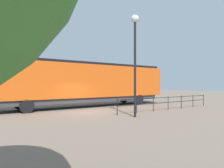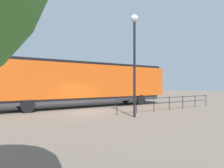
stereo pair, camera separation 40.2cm
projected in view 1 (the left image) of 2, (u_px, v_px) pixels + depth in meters
The scene contains 4 objects.
ground_plane at pixel (85, 112), 16.26m from camera, with size 120.00×120.00×0.00m, color #756656.
locomotive at pixel (91, 82), 20.42m from camera, with size 3.08×18.33×4.38m.
lamp_post at pixel (135, 45), 13.77m from camera, with size 0.53×0.53×7.00m.
platform_fence at pixel (168, 101), 17.66m from camera, with size 0.05×11.17×1.20m.
Camera 1 is at (14.59, -7.52, 2.22)m, focal length 32.27 mm.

